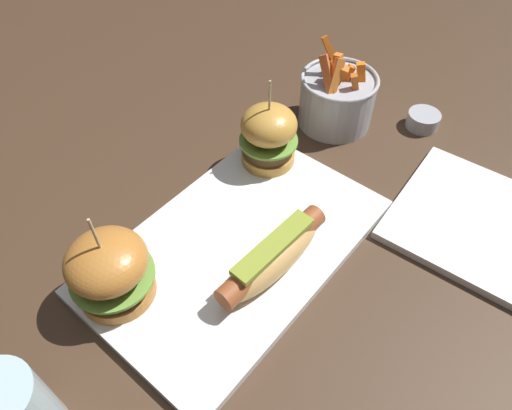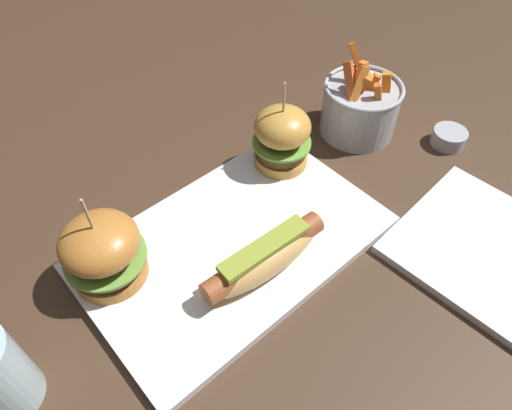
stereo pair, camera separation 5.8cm
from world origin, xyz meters
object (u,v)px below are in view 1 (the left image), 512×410
Objects in this scene: hot_dog at (275,253)px; side_plate at (476,222)px; slider_left at (110,270)px; platter_main at (237,246)px; fries_bucket at (337,99)px; sauce_ramekin at (423,120)px; slider_right at (269,135)px.

hot_dog is 0.82× the size of side_plate.
slider_left is 0.47m from side_plate.
slider_left reaches higher than side_plate.
fries_bucket is at bearing 9.39° from platter_main.
sauce_ramekin is 0.25× the size of side_plate.
sauce_ramekin is at bearing -29.80° from slider_right.
fries_bucket reaches higher than platter_main.
slider_right is 0.98× the size of fries_bucket.
platter_main is at bearing 137.10° from side_plate.
hot_dog is 1.24× the size of slider_right.
hot_dog is 0.19m from slider_left.
fries_bucket reaches higher than hot_dog.
fries_bucket is 2.67× the size of sauce_ramekin.
hot_dog is at bearing -38.77° from slider_left.
slider_right is 2.62× the size of sauce_ramekin.
platter_main is at bearing -155.56° from slider_right.
slider_right is 0.31m from side_plate.
platter_main is at bearing 169.78° from sauce_ramekin.
hot_dog is 0.19m from slider_right.
sauce_ramekin is 0.21m from side_plate.
side_plate is at bearing -72.40° from slider_right.
side_plate is (0.23, -0.16, -0.03)m from hot_dog.
slider_right is (0.15, 0.07, 0.05)m from platter_main.
fries_bucket is 0.28m from side_plate.
sauce_ramekin is at bearing -10.22° from platter_main.
slider_left is at bearing 166.17° from sauce_ramekin.
hot_dog is at bearing 178.31° from sauce_ramekin.
platter_main is 2.87× the size of slider_left.
side_plate is at bearing -36.50° from slider_left.
slider_left is (-0.15, 0.12, 0.02)m from hot_dog.
fries_bucket is at bearing -6.19° from slider_right.
slider_right is 0.28m from sauce_ramekin.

